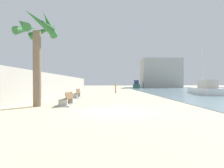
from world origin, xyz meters
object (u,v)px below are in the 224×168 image
person_walking (116,87)px  palm_tree (36,40)px  boat_far_left (205,89)px  bench_near (67,102)px  bench_far (77,96)px  boat_nearest (137,85)px

person_walking → palm_tree: bearing=-113.2°
person_walking → boat_far_left: boat_far_left is taller
bench_near → bench_far: (-0.25, 6.45, 0.00)m
bench_far → boat_nearest: size_ratio=0.35×
palm_tree → bench_near: bearing=16.4°
boat_far_left → boat_nearest: boat_far_left is taller
bench_far → person_walking: size_ratio=1.36×
boat_far_left → boat_nearest: (-4.24, 28.25, 0.08)m
person_walking → boat_far_left: size_ratio=0.23×
bench_far → palm_tree: bearing=-103.6°
palm_tree → bench_far: 8.45m
bench_far → boat_nearest: 34.81m
person_walking → boat_nearest: 25.64m
bench_near → boat_nearest: size_ratio=0.35×
palm_tree → bench_far: palm_tree is taller
palm_tree → bench_near: palm_tree is taller
palm_tree → person_walking: 16.80m
boat_nearest → palm_tree: bearing=-109.6°
boat_far_left → boat_nearest: bearing=98.5°
palm_tree → person_walking: (6.46, 15.07, -3.68)m
palm_tree → boat_nearest: 42.15m
palm_tree → bench_far: bearing=76.4°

